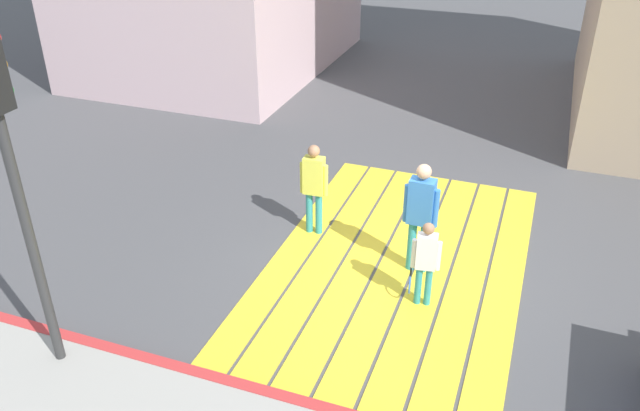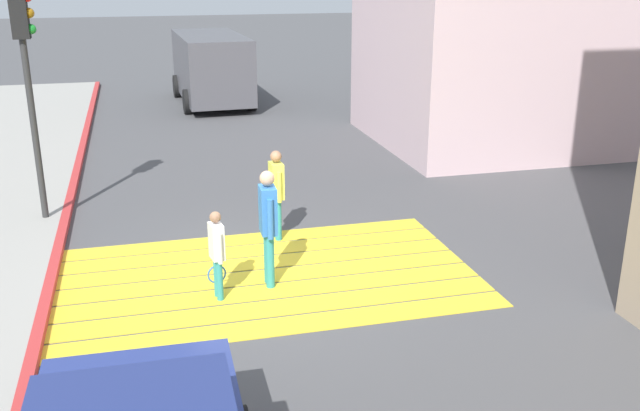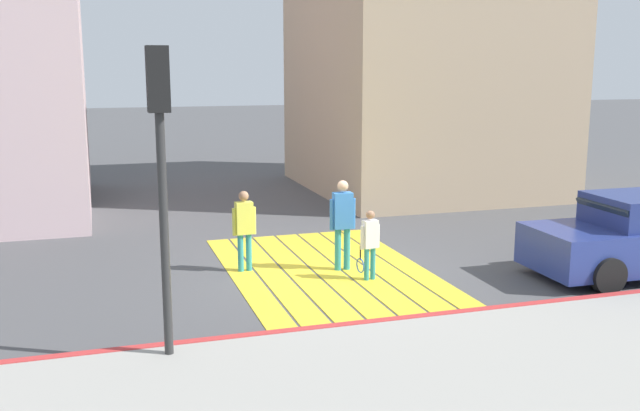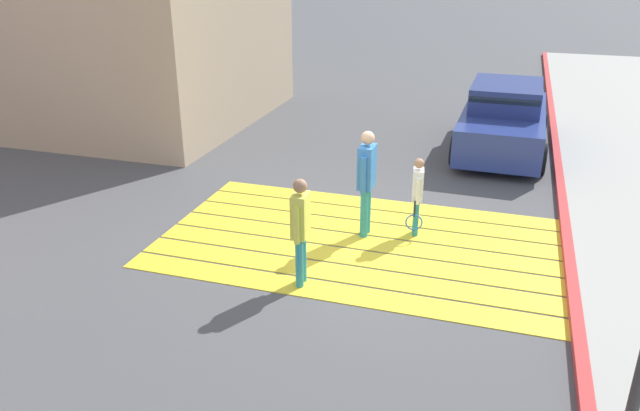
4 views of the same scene
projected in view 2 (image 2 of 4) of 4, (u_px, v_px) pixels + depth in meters
name	position (u px, v px, depth m)	size (l,w,h in m)	color
ground_plane	(268.00, 276.00, 11.12)	(120.00, 120.00, 0.00)	#4C4C4F
crosswalk_stripes	(268.00, 276.00, 11.12)	(6.40, 3.80, 0.01)	yellow
curb_painted	(47.00, 296.00, 10.33)	(0.16, 40.00, 0.13)	#BC3333
van_down_street	(211.00, 67.00, 24.48)	(2.51, 5.28, 2.35)	#4C4C51
traffic_light_corner	(26.00, 60.00, 12.45)	(0.39, 0.28, 4.24)	#2D2D2D
pedestrian_adult_lead	(277.00, 188.00, 12.35)	(0.22, 0.47, 1.61)	teal
pedestrian_adult_trailing	(268.00, 220.00, 10.49)	(0.24, 0.52, 1.80)	teal
pedestrian_child_with_racket	(217.00, 250.00, 10.16)	(0.28, 0.43, 1.34)	teal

